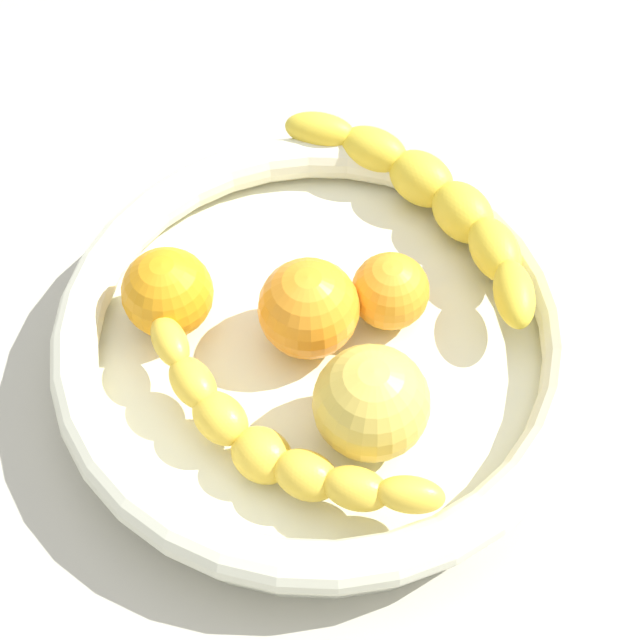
# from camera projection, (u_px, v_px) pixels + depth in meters

# --- Properties ---
(kitchen_counter) EXTENTS (1.20, 1.20, 0.03)m
(kitchen_counter) POSITION_uv_depth(u_px,v_px,m) (320.00, 375.00, 0.68)
(kitchen_counter) COLOR #ADA896
(kitchen_counter) RESTS_ON ground
(fruit_bowl) EXTENTS (0.36, 0.36, 0.05)m
(fruit_bowl) POSITION_uv_depth(u_px,v_px,m) (320.00, 341.00, 0.65)
(fruit_bowl) COLOR beige
(fruit_bowl) RESTS_ON kitchen_counter
(banana_draped_left) EXTENTS (0.10, 0.26, 0.04)m
(banana_draped_left) POSITION_uv_depth(u_px,v_px,m) (432.00, 198.00, 0.69)
(banana_draped_left) COLOR yellow
(banana_draped_left) RESTS_ON fruit_bowl
(banana_draped_right) EXTENTS (0.07, 0.23, 0.05)m
(banana_draped_right) POSITION_uv_depth(u_px,v_px,m) (269.00, 440.00, 0.58)
(banana_draped_right) COLOR yellow
(banana_draped_right) RESTS_ON fruit_bowl
(orange_front) EXTENTS (0.05, 0.05, 0.05)m
(orange_front) POSITION_uv_depth(u_px,v_px,m) (390.00, 291.00, 0.64)
(orange_front) COLOR orange
(orange_front) RESTS_ON fruit_bowl
(orange_mid_left) EXTENTS (0.07, 0.07, 0.07)m
(orange_mid_left) POSITION_uv_depth(u_px,v_px,m) (310.00, 308.00, 0.63)
(orange_mid_left) COLOR orange
(orange_mid_left) RESTS_ON fruit_bowl
(orange_mid_right) EXTENTS (0.06, 0.06, 0.06)m
(orange_mid_right) POSITION_uv_depth(u_px,v_px,m) (168.00, 293.00, 0.64)
(orange_mid_right) COLOR orange
(orange_mid_right) RESTS_ON fruit_bowl
(apple_yellow) EXTENTS (0.07, 0.07, 0.07)m
(apple_yellow) POSITION_uv_depth(u_px,v_px,m) (371.00, 403.00, 0.58)
(apple_yellow) COLOR #E3C24C
(apple_yellow) RESTS_ON fruit_bowl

